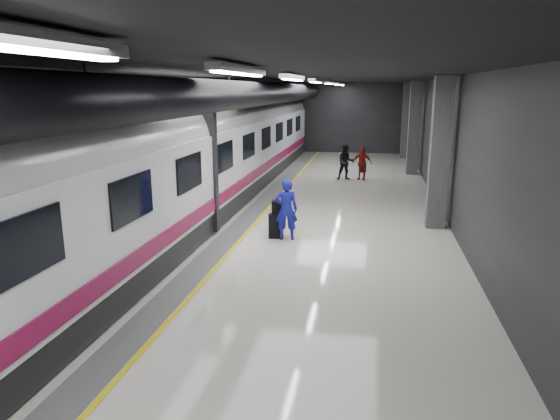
{
  "coord_description": "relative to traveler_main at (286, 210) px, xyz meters",
  "views": [
    {
      "loc": [
        2.57,
        -13.4,
        4.13
      ],
      "look_at": [
        0.44,
        -1.88,
        1.27
      ],
      "focal_mm": 32.0,
      "sensor_mm": 36.0,
      "label": 1
    }
  ],
  "objects": [
    {
      "name": "suitcase_far",
      "position": [
        1.85,
        12.12,
        -0.64
      ],
      "size": [
        0.34,
        0.26,
        0.44
      ],
      "primitive_type": "cube",
      "rotation": [
        0.0,
        0.0,
        -0.24
      ],
      "color": "black",
      "rests_on": "ground"
    },
    {
      "name": "traveler_far_b",
      "position": [
        1.83,
        10.07,
        -0.09
      ],
      "size": [
        0.95,
        0.52,
        1.54
      ],
      "primitive_type": "imported",
      "rotation": [
        0.0,
        0.0,
        -0.16
      ],
      "color": "maroon",
      "rests_on": "ground"
    },
    {
      "name": "train",
      "position": [
        -3.55,
        0.13,
        1.21
      ],
      "size": [
        3.05,
        38.0,
        4.05
      ],
      "color": "black",
      "rests_on": "ground"
    },
    {
      "name": "traveler_far_a",
      "position": [
        1.1,
        9.88,
        -0.04
      ],
      "size": [
        0.91,
        0.77,
        1.65
      ],
      "primitive_type": "imported",
      "rotation": [
        0.0,
        0.0,
        0.2
      ],
      "color": "black",
      "rests_on": "ground"
    },
    {
      "name": "shoulder_bag",
      "position": [
        -0.31,
        0.13,
        0.01
      ],
      "size": [
        0.3,
        0.21,
        0.37
      ],
      "primitive_type": "cube",
      "rotation": [
        0.0,
        0.0,
        0.24
      ],
      "color": "black",
      "rests_on": "suitcase_main"
    },
    {
      "name": "traveler_main",
      "position": [
        0.0,
        0.0,
        0.0
      ],
      "size": [
        0.68,
        0.5,
        1.72
      ],
      "primitive_type": "imported",
      "rotation": [
        0.0,
        0.0,
        3.29
      ],
      "color": "#1C18BA",
      "rests_on": "ground"
    },
    {
      "name": "ground",
      "position": [
        -0.3,
        0.13,
        -0.86
      ],
      "size": [
        40.0,
        40.0,
        0.0
      ],
      "primitive_type": "plane",
      "color": "silver",
      "rests_on": "ground"
    },
    {
      "name": "suitcase_main",
      "position": [
        -0.32,
        0.11,
        -0.52
      ],
      "size": [
        0.46,
        0.33,
        0.69
      ],
      "primitive_type": "cube",
      "rotation": [
        0.0,
        0.0,
        0.17
      ],
      "color": "black",
      "rests_on": "ground"
    },
    {
      "name": "platform_hall",
      "position": [
        -0.59,
        1.09,
        2.67
      ],
      "size": [
        10.02,
        40.02,
        4.51
      ],
      "color": "black",
      "rests_on": "ground"
    }
  ]
}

